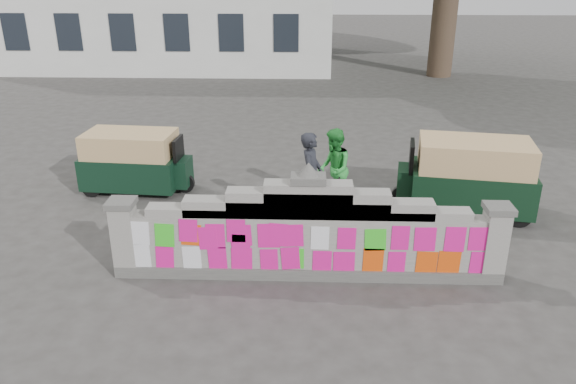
% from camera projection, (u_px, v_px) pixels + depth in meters
% --- Properties ---
extents(ground, '(100.00, 100.00, 0.00)m').
position_uv_depth(ground, '(307.00, 275.00, 9.44)').
color(ground, '#383533').
rests_on(ground, ground).
extents(parapet_wall, '(6.48, 0.44, 2.01)m').
position_uv_depth(parapet_wall, '(308.00, 236.00, 9.14)').
color(parapet_wall, '#4C4C49').
rests_on(parapet_wall, ground).
extents(cyclist_bike, '(2.00, 1.01, 1.00)m').
position_uv_depth(cyclist_bike, '(310.00, 204.00, 10.96)').
color(cyclist_bike, black).
rests_on(cyclist_bike, ground).
extents(cyclist_rider, '(0.51, 0.68, 1.70)m').
position_uv_depth(cyclist_rider, '(311.00, 187.00, 10.82)').
color(cyclist_rider, '#212229').
rests_on(cyclist_rider, ground).
extents(pedestrian, '(0.69, 0.87, 1.72)m').
position_uv_depth(pedestrian, '(334.00, 169.00, 11.73)').
color(pedestrian, green).
rests_on(pedestrian, ground).
extents(rickshaw_left, '(2.53, 1.32, 1.38)m').
position_uv_depth(rickshaw_left, '(134.00, 161.00, 12.68)').
color(rickshaw_left, black).
rests_on(rickshaw_left, ground).
extents(rickshaw_right, '(2.89, 1.67, 1.56)m').
position_uv_depth(rickshaw_right, '(469.00, 176.00, 11.53)').
color(rickshaw_right, black).
rests_on(rickshaw_right, ground).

